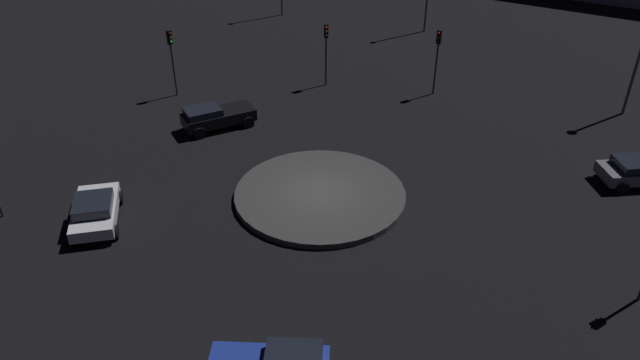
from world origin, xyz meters
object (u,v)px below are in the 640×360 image
traffic_light_northeast (171,50)px  car_black (216,116)px  traffic_light_southeast (438,49)px  car_white (95,210)px  traffic_light_east (326,43)px

traffic_light_northeast → car_black: bearing=-3.0°
car_black → traffic_light_northeast: 6.37m
car_black → traffic_light_southeast: size_ratio=1.04×
car_white → traffic_light_northeast: (14.55, -0.84, 2.44)m
car_white → traffic_light_east: (16.25, -10.86, 2.34)m
traffic_light_east → traffic_light_northeast: bearing=-78.4°
car_white → car_black: 10.53m
car_black → traffic_light_southeast: 14.94m
traffic_light_southeast → traffic_light_east: 7.39m
traffic_light_southeast → traffic_light_east: (1.61, 7.21, -0.07)m
car_black → traffic_light_east: size_ratio=1.07×
car_black → traffic_light_northeast: traffic_light_northeast is taller
traffic_light_east → car_black: bearing=-43.4°
car_black → traffic_light_northeast: bearing=96.9°
car_black → traffic_light_northeast: size_ratio=1.03×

